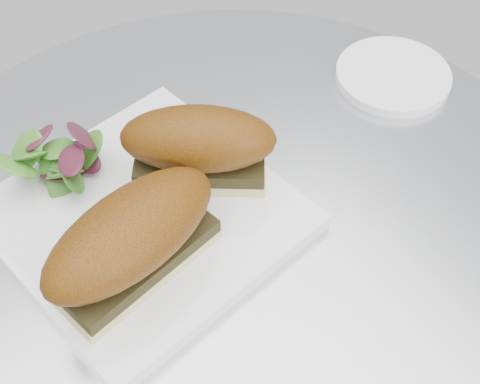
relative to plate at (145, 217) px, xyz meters
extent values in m
cylinder|color=silver|center=(0.06, -0.06, -0.02)|extent=(0.70, 0.70, 0.02)
cube|color=white|center=(0.00, 0.00, 0.00)|extent=(0.28, 0.28, 0.02)
cube|color=#DBCD89|center=(-0.03, -0.05, 0.01)|extent=(0.15, 0.09, 0.01)
cube|color=black|center=(-0.03, -0.05, 0.03)|extent=(0.15, 0.09, 0.01)
ellipsoid|color=#5E3208|center=(-0.03, -0.05, 0.06)|extent=(0.18, 0.11, 0.06)
cube|color=#DBCD89|center=(0.07, 0.01, 0.01)|extent=(0.13, 0.11, 0.01)
cube|color=black|center=(0.07, 0.01, 0.03)|extent=(0.13, 0.11, 0.01)
ellipsoid|color=#5E3208|center=(0.07, 0.01, 0.06)|extent=(0.15, 0.13, 0.06)
cylinder|color=white|center=(0.33, 0.03, 0.00)|extent=(0.13, 0.13, 0.01)
camera|label=1|loc=(-0.13, -0.36, 0.49)|focal=50.00mm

